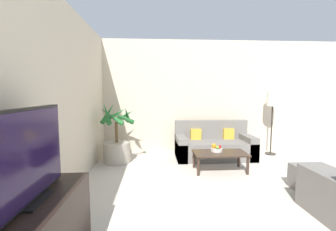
# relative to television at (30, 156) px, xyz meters

# --- Properties ---
(wall_back) EXTENTS (8.00, 0.06, 2.70)m
(wall_back) POSITION_rel_television_xyz_m (2.90, 3.79, 0.36)
(wall_back) COLOR beige
(wall_back) RESTS_ON ground_plane
(wall_left) EXTENTS (0.06, 7.78, 2.70)m
(wall_left) POSITION_rel_television_xyz_m (-0.33, 0.67, 0.36)
(wall_left) COLOR beige
(wall_left) RESTS_ON ground_plane
(television) EXTENTS (0.18, 0.92, 0.70)m
(television) POSITION_rel_television_xyz_m (0.00, 0.00, 0.00)
(television) COLOR black
(television) RESTS_ON tv_console
(potted_palm) EXTENTS (0.72, 0.79, 1.25)m
(potted_palm) POSITION_rel_television_xyz_m (0.12, 3.02, -0.61)
(potted_palm) COLOR #ADA393
(potted_palm) RESTS_ON ground_plane
(sofa_loveseat) EXTENTS (1.69, 0.81, 0.81)m
(sofa_loveseat) POSITION_rel_television_xyz_m (2.23, 3.22, -0.72)
(sofa_loveseat) COLOR slate
(sofa_loveseat) RESTS_ON ground_plane
(floor_lamp) EXTENTS (0.27, 0.27, 1.46)m
(floor_lamp) POSITION_rel_television_xyz_m (3.64, 3.40, 0.22)
(floor_lamp) COLOR #2D2823
(floor_lamp) RESTS_ON ground_plane
(coffee_table) EXTENTS (0.97, 0.52, 0.35)m
(coffee_table) POSITION_rel_television_xyz_m (2.11, 2.35, -0.68)
(coffee_table) COLOR #38281E
(coffee_table) RESTS_ON ground_plane
(fruit_bowl) EXTENTS (0.22, 0.22, 0.06)m
(fruit_bowl) POSITION_rel_television_xyz_m (2.06, 2.42, -0.61)
(fruit_bowl) COLOR beige
(fruit_bowl) RESTS_ON coffee_table
(apple_red) EXTENTS (0.07, 0.07, 0.07)m
(apple_red) POSITION_rel_television_xyz_m (2.12, 2.40, -0.55)
(apple_red) COLOR red
(apple_red) RESTS_ON fruit_bowl
(apple_green) EXTENTS (0.07, 0.07, 0.07)m
(apple_green) POSITION_rel_television_xyz_m (2.06, 2.35, -0.55)
(apple_green) COLOR olive
(apple_green) RESTS_ON fruit_bowl
(orange_fruit) EXTENTS (0.09, 0.09, 0.09)m
(orange_fruit) POSITION_rel_television_xyz_m (2.01, 2.44, -0.53)
(orange_fruit) COLOR orange
(orange_fruit) RESTS_ON fruit_bowl
(ottoman) EXTENTS (0.55, 0.47, 0.37)m
(ottoman) POSITION_rel_television_xyz_m (3.25, 1.41, -0.81)
(ottoman) COLOR slate
(ottoman) RESTS_ON ground_plane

